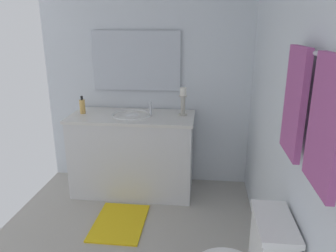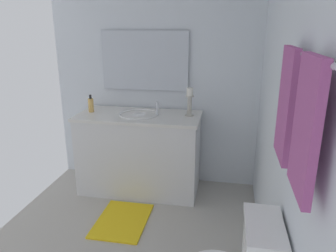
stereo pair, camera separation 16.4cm
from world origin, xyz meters
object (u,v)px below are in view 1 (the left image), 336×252
mirror (136,61)px  towel_near_vanity (295,102)px  towel_center (326,124)px  soap_bottle (82,106)px  vanity_cabinet (133,154)px  towel_bar (321,54)px  bath_mat (120,222)px  sink_basin (132,119)px  candle_holder_tall (183,101)px

mirror → towel_near_vanity: 2.11m
towel_center → soap_bottle: bearing=-139.3°
vanity_cabinet → towel_near_vanity: (1.49, 1.14, 0.92)m
towel_bar → bath_mat: (-1.07, -1.15, -1.57)m
sink_basin → towel_bar: towel_bar is taller
mirror → candle_holder_tall: bearing=66.4°
soap_bottle → towel_center: (1.92, 1.65, 0.45)m
soap_bottle → towel_near_vanity: size_ratio=0.35×
soap_bottle → towel_near_vanity: bearing=47.5°
sink_basin → towel_center: (1.90, 1.13, 0.56)m
mirror → towel_bar: mirror is taller
mirror → towel_bar: 2.30m
towel_bar → bath_mat: size_ratio=1.37×
soap_bottle → towel_center: towel_center is taller
sink_basin → candle_holder_tall: 0.54m
mirror → towel_center: size_ratio=1.89×
mirror → towel_center: mirror is taller
bath_mat → towel_near_vanity: bearing=52.6°
vanity_cabinet → towel_near_vanity: bearing=37.3°
vanity_cabinet → towel_center: size_ratio=2.57×
vanity_cabinet → candle_holder_tall: 0.76m
sink_basin → towel_near_vanity: bearing=37.2°
sink_basin → candle_holder_tall: candle_holder_tall is taller
vanity_cabinet → sink_basin: 0.37m
soap_bottle → towel_bar: towel_bar is taller
mirror → soap_bottle: mirror is taller
soap_bottle → bath_mat: (0.64, 0.51, -0.89)m
vanity_cabinet → bath_mat: 0.75m
vanity_cabinet → sink_basin: size_ratio=3.11×
towel_near_vanity → candle_holder_tall: bearing=-157.9°
towel_bar → sink_basin: bearing=-145.8°
soap_bottle → mirror: bearing=117.3°
towel_near_vanity → towel_center: (0.41, 0.00, 0.02)m
sink_basin → soap_bottle: bearing=-91.7°
towel_bar → mirror: bearing=-149.8°
soap_bottle → towel_near_vanity: 2.28m
sink_basin → towel_bar: size_ratio=0.49×
towel_bar → towel_center: size_ratio=1.68×
mirror → towel_center: (2.18, 1.14, 0.02)m
bath_mat → soap_bottle: bearing=-141.3°
towel_bar → candle_holder_tall: bearing=-159.8°
towel_bar → towel_center: bearing=-5.0°
bath_mat → mirror: bearing=-180.0°
towel_center → mirror: bearing=-152.5°
sink_basin → soap_bottle: size_ratio=2.23×
sink_basin → candle_holder_tall: bearing=96.7°
soap_bottle → vanity_cabinet: bearing=88.3°
soap_bottle → bath_mat: bearing=38.7°
vanity_cabinet → candle_holder_tall: candle_holder_tall is taller
towel_near_vanity → bath_mat: (-0.87, -1.14, -1.33)m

